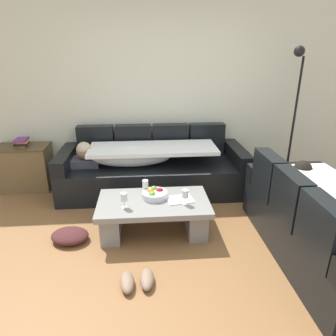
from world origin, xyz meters
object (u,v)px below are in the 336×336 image
side_cabinet (25,167)px  wine_glass_near_right (185,194)px  wine_glass_near_left (124,198)px  couch_along_wall (150,169)px  book_stack_on_cabinet (22,142)px  floor_lamp (293,110)px  wine_glass_far_back (145,184)px  pair_of_shoes (137,281)px  fruit_bowl (154,194)px  couch_near_window (321,224)px  crumpled_garment (70,236)px  open_magazine (180,199)px  coffee_table (154,212)px

side_cabinet → wine_glass_near_right: bearing=-33.4°
wine_glass_near_left → wine_glass_near_right: bearing=2.1°
couch_along_wall → side_cabinet: (-1.78, 0.22, -0.01)m
book_stack_on_cabinet → floor_lamp: (3.80, -0.12, 0.42)m
side_cabinet → floor_lamp: 3.90m
wine_glass_far_back → pair_of_shoes: bearing=-95.4°
couch_along_wall → fruit_bowl: bearing=-88.5°
couch_near_window → crumpled_garment: bearing=80.4°
pair_of_shoes → wine_glass_near_left: bearing=100.3°
couch_along_wall → pair_of_shoes: bearing=-95.0°
wine_glass_near_left → crumpled_garment: (-0.59, 0.02, -0.44)m
couch_near_window → wine_glass_near_right: size_ratio=11.74×
book_stack_on_cabinet → floor_lamp: size_ratio=0.11×
fruit_bowl → wine_glass_near_right: 0.37m
side_cabinet → book_stack_on_cabinet: 0.37m
couch_along_wall → pair_of_shoes: (-0.17, -1.90, -0.28)m
wine_glass_far_back → couch_near_window: bearing=-23.0°
fruit_bowl → wine_glass_near_left: size_ratio=1.69×
open_magazine → couch_near_window: bearing=-32.4°
crumpled_garment → fruit_bowl: bearing=11.9°
wine_glass_near_right → wine_glass_far_back: size_ratio=1.00×
open_magazine → book_stack_on_cabinet: 2.46m
wine_glass_far_back → crumpled_garment: 0.97m
fruit_bowl → wine_glass_near_left: (-0.32, -0.21, 0.07)m
couch_along_wall → fruit_bowl: 0.99m
couch_along_wall → crumpled_garment: 1.50m
wine_glass_near_right → wine_glass_far_back: (-0.41, 0.28, 0.00)m
couch_near_window → wine_glass_far_back: 1.82m
fruit_bowl → side_cabinet: bearing=146.2°
couch_near_window → wine_glass_near_left: (-1.89, 0.40, 0.16)m
open_magazine → side_cabinet: (-2.08, 1.30, -0.06)m
couch_near_window → pair_of_shoes: bearing=99.5°
couch_near_window → wine_glass_near_left: couch_near_window is taller
couch_near_window → side_cabinet: size_ratio=2.71×
fruit_bowl → floor_lamp: 2.38m
side_cabinet → crumpled_garment: side_cabinet is taller
wine_glass_near_left → open_magazine: wine_glass_near_left is taller
wine_glass_far_back → wine_glass_near_right: bearing=-34.7°
couch_along_wall → coffee_table: couch_along_wall is taller
coffee_table → fruit_bowl: 0.20m
couch_near_window → floor_lamp: size_ratio=1.00×
wine_glass_near_right → pair_of_shoes: (-0.51, -0.72, -0.45)m
fruit_bowl → wine_glass_near_left: wine_glass_near_left is taller
fruit_bowl → book_stack_on_cabinet: book_stack_on_cabinet is taller
wine_glass_near_right → crumpled_garment: size_ratio=0.42×
coffee_table → floor_lamp: (2.02, 1.17, 0.88)m
wine_glass_far_back → floor_lamp: floor_lamp is taller
couch_along_wall → wine_glass_near_left: size_ratio=15.37×
couch_near_window → wine_glass_far_back: couch_near_window is taller
wine_glass_near_left → floor_lamp: (2.32, 1.30, 0.62)m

